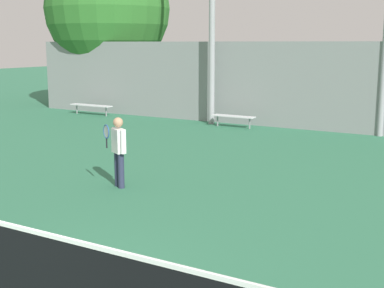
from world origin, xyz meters
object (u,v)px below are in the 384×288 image
Objects in this scene: bench_courtside_near at (233,117)px; bench_courtside_far at (91,106)px; tennis_net at (12,265)px; tree_dark_dense at (108,9)px; tennis_player at (118,148)px.

bench_courtside_far is (-7.09, 0.00, 0.00)m from bench_courtside_near.
tree_dark_dense is (-12.42, 17.09, 4.28)m from tennis_net.
bench_courtside_near is 7.09m from bench_courtside_far.
bench_courtside_far is at bearing -65.64° from tree_dark_dense.
tennis_player reaches higher than bench_courtside_far.
tennis_player is 9.18m from bench_courtside_near.
tennis_net is at bearing -36.15° from tennis_player.
bench_courtside_near is 0.79× the size of bench_courtside_far.
tennis_net is 4.78× the size of bench_courtside_far.
tennis_net reaches higher than bench_courtside_far.
bench_courtside_near is at bearing 0.00° from bench_courtside_far.
bench_courtside_far is 0.27× the size of tree_dark_dense.
tennis_net is 14.62m from bench_courtside_near.
tennis_player is at bearing -50.10° from tree_dark_dense.
tennis_player is 0.20× the size of tree_dark_dense.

